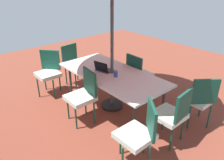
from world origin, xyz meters
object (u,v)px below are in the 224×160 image
Objects in this scene: chair_east at (74,63)px; chair_southwest at (199,98)px; chair_northwest at (140,132)px; chair_north at (83,94)px; chair_south at (138,73)px; chair_west at (173,113)px; chair_northeast at (49,71)px; laptop at (103,69)px; dining_table at (112,75)px; cup at (116,74)px.

chair_east and chair_southwest have the same top height.
chair_northwest is 1.00× the size of chair_north.
chair_southwest is at bearing -177.51° from chair_south.
chair_northeast is at bearing -82.23° from chair_west.
chair_east and chair_northeast have the same top height.
chair_northeast is (2.77, -0.03, 0.00)m from chair_northwest.
chair_northwest is 0.72m from chair_west.
chair_southwest is 1.85m from laptop.
chair_north is (-0.01, 0.69, -0.16)m from dining_table.
dining_table is 1.42m from chair_east.
laptop is at bearing 115.34° from chair_north.
chair_north is 2.66× the size of laptop.
dining_table is 2.30× the size of chair_east.
cup is at bearing 83.76° from chair_north.
chair_southwest is 1.54m from cup.
chair_west is 1.00× the size of chair_southwest.
laptop is at bearing 20.36° from dining_table.
chair_northeast is 1.68m from cup.
chair_north and chair_northeast have the same top height.
chair_north is 1.00× the size of chair_west.
dining_table is 2.30× the size of chair_southwest.
chair_northwest is at bearing 153.04° from dining_table.
chair_northeast and chair_south have the same top height.
chair_north is at bearing -142.14° from chair_northwest.
chair_northeast is (1.38, -0.02, 0.00)m from chair_north.
chair_southwest is (-0.02, -0.75, 0.00)m from chair_west.
chair_west is at bearing -26.90° from chair_northeast.
chair_south is 2.66× the size of laptop.
chair_northwest is at bearing -41.37° from chair_northeast.
chair_north is 1.00× the size of chair_southwest.
laptop is at bearing -101.05° from chair_east.
chair_south is at bearing 97.29° from chair_north.
chair_northwest is 1.00× the size of chair_south.
chair_north is 0.70m from laptop.
chair_south is at bearing -123.38° from chair_west.
chair_west is at bearing -176.76° from cup.
chair_northwest and chair_south have the same top height.
laptop is (0.18, 0.07, 0.09)m from dining_table.
laptop is (1.58, -0.64, 0.25)m from chair_northwest.
chair_northwest is 2.89m from chair_east.
chair_north is 1.42m from chair_south.
dining_table is 2.30× the size of chair_west.
chair_east is at bearing 162.23° from chair_north.
chair_northeast is 3.17m from chair_southwest.
chair_east reaches higher than dining_table.
chair_north and chair_south have the same top height.
chair_south is (-1.45, -0.73, 0.00)m from chair_east.
chair_northwest is at bearing 7.74° from chair_north.
chair_north is at bearing -6.75° from chair_southwest.
chair_northwest is 1.72m from laptop.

